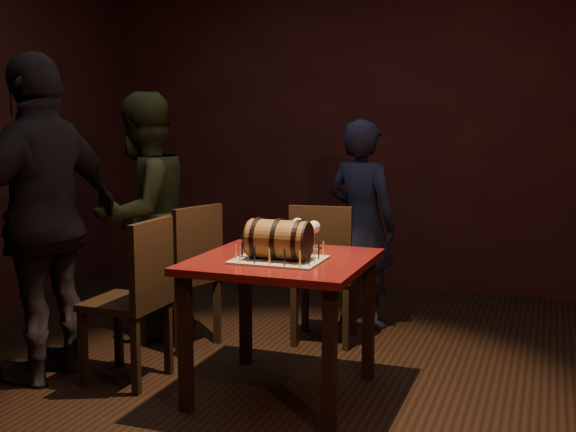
% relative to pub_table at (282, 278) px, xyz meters
% --- Properties ---
extents(room_shell, '(5.04, 5.04, 2.80)m').
position_rel_pub_table_xyz_m(room_shell, '(-0.13, 0.12, 0.76)').
color(room_shell, black).
rests_on(room_shell, ground).
extents(pub_table, '(0.90, 0.90, 0.75)m').
position_rel_pub_table_xyz_m(pub_table, '(0.00, 0.00, 0.00)').
color(pub_table, '#4F0D0D').
rests_on(pub_table, ground).
extents(cake_board, '(0.45, 0.35, 0.01)m').
position_rel_pub_table_xyz_m(cake_board, '(0.01, -0.09, 0.12)').
color(cake_board, '#9F9880').
rests_on(cake_board, pub_table).
extents(barrel_cake, '(0.37, 0.22, 0.22)m').
position_rel_pub_table_xyz_m(barrel_cake, '(0.01, -0.09, 0.22)').
color(barrel_cake, brown).
rests_on(barrel_cake, cake_board).
extents(birthday_candles, '(0.40, 0.30, 0.09)m').
position_rel_pub_table_xyz_m(birthday_candles, '(0.01, -0.08, 0.16)').
color(birthday_candles, '#E0D986').
rests_on(birthday_candles, cake_board).
extents(wine_glass_left, '(0.07, 0.07, 0.16)m').
position_rel_pub_table_xyz_m(wine_glass_left, '(-0.25, 0.30, 0.23)').
color(wine_glass_left, silver).
rests_on(wine_glass_left, pub_table).
extents(wine_glass_mid, '(0.07, 0.07, 0.16)m').
position_rel_pub_table_xyz_m(wine_glass_mid, '(-0.04, 0.37, 0.23)').
color(wine_glass_mid, silver).
rests_on(wine_glass_mid, pub_table).
extents(wine_glass_right, '(0.07, 0.07, 0.16)m').
position_rel_pub_table_xyz_m(wine_glass_right, '(0.08, 0.30, 0.23)').
color(wine_glass_right, silver).
rests_on(wine_glass_right, pub_table).
extents(pint_of_ale, '(0.07, 0.07, 0.15)m').
position_rel_pub_table_xyz_m(pint_of_ale, '(-0.13, 0.21, 0.18)').
color(pint_of_ale, silver).
rests_on(pint_of_ale, pub_table).
extents(menu_card, '(0.10, 0.05, 0.13)m').
position_rel_pub_table_xyz_m(menu_card, '(-0.28, 0.34, 0.17)').
color(menu_card, white).
rests_on(menu_card, pub_table).
extents(chair_back, '(0.44, 0.44, 0.93)m').
position_rel_pub_table_xyz_m(chair_back, '(-0.05, 0.89, -0.12)').
color(chair_back, black).
rests_on(chair_back, ground).
extents(chair_left_rear, '(0.51, 0.51, 0.93)m').
position_rel_pub_table_xyz_m(chair_left_rear, '(-0.85, 0.54, -0.12)').
color(chair_left_rear, black).
rests_on(chair_left_rear, ground).
extents(chair_left_front, '(0.41, 0.41, 0.93)m').
position_rel_pub_table_xyz_m(chair_left_front, '(-0.82, -0.12, -0.12)').
color(chair_left_front, black).
rests_on(chair_left_front, ground).
extents(person_back, '(0.62, 0.50, 1.47)m').
position_rel_pub_table_xyz_m(person_back, '(0.07, 1.40, 0.09)').
color(person_back, black).
rests_on(person_back, ground).
extents(person_left_rear, '(0.77, 0.91, 1.65)m').
position_rel_pub_table_xyz_m(person_left_rear, '(-1.26, 0.68, 0.19)').
color(person_left_rear, '#343D1E').
rests_on(person_left_rear, ground).
extents(person_left_front, '(0.58, 1.13, 1.84)m').
position_rel_pub_table_xyz_m(person_left_front, '(-1.35, -0.21, 0.28)').
color(person_left_front, black).
rests_on(person_left_front, ground).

